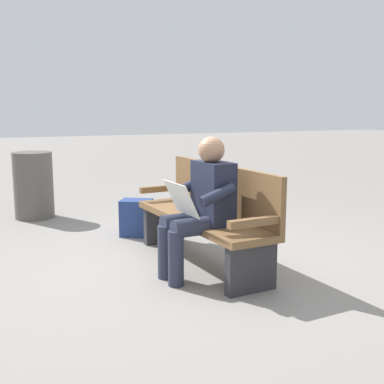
{
  "coord_description": "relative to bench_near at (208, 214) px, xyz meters",
  "views": [
    {
      "loc": [
        -3.98,
        1.73,
        1.42
      ],
      "look_at": [
        -0.15,
        0.15,
        0.7
      ],
      "focal_mm": 46.1,
      "sensor_mm": 36.0,
      "label": 1
    }
  ],
  "objects": [
    {
      "name": "ground_plane",
      "position": [
        -0.01,
        0.07,
        -0.46
      ],
      "size": [
        40.0,
        40.0,
        0.0
      ],
      "primitive_type": "plane",
      "color": "gray"
    },
    {
      "name": "bench_near",
      "position": [
        0.0,
        0.0,
        0.0
      ],
      "size": [
        1.84,
        0.65,
        0.9
      ],
      "rotation": [
        0.0,
        0.0,
        0.1
      ],
      "color": "brown",
      "rests_on": "ground"
    },
    {
      "name": "person_seated",
      "position": [
        -0.32,
        0.2,
        0.17
      ],
      "size": [
        0.6,
        0.6,
        1.18
      ],
      "rotation": [
        0.0,
        0.0,
        0.1
      ],
      "color": "#1E2338",
      "rests_on": "ground"
    },
    {
      "name": "backpack",
      "position": [
        1.18,
        0.33,
        -0.26
      ],
      "size": [
        0.39,
        0.41,
        0.4
      ],
      "rotation": [
        0.0,
        0.0,
        4.17
      ],
      "color": "navy",
      "rests_on": "ground"
    },
    {
      "name": "trash_bin",
      "position": [
        2.55,
        1.3,
        -0.04
      ],
      "size": [
        0.49,
        0.49,
        0.85
      ],
      "primitive_type": "cylinder",
      "color": "#514C47",
      "rests_on": "ground"
    }
  ]
}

